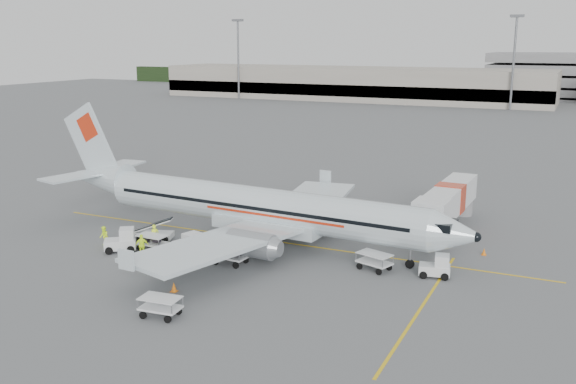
# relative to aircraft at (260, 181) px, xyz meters

# --- Properties ---
(ground) EXTENTS (360.00, 360.00, 0.00)m
(ground) POSITION_rel_aircraft_xyz_m (1.22, 0.81, -5.21)
(ground) COLOR #56595B
(stripe_lead) EXTENTS (44.00, 0.20, 0.01)m
(stripe_lead) POSITION_rel_aircraft_xyz_m (1.22, 0.81, -5.20)
(stripe_lead) COLOR yellow
(stripe_lead) RESTS_ON ground
(stripe_cross) EXTENTS (0.20, 20.00, 0.01)m
(stripe_cross) POSITION_rel_aircraft_xyz_m (15.22, -7.19, -5.20)
(stripe_cross) COLOR yellow
(stripe_cross) RESTS_ON ground
(terminal_west) EXTENTS (110.00, 22.00, 9.00)m
(terminal_west) POSITION_rel_aircraft_xyz_m (-38.78, 130.81, -0.71)
(terminal_west) COLOR gray
(terminal_west) RESTS_ON ground
(treeline) EXTENTS (300.00, 3.00, 6.00)m
(treeline) POSITION_rel_aircraft_xyz_m (1.22, 175.81, -2.21)
(treeline) COLOR black
(treeline) RESTS_ON ground
(mast_west) EXTENTS (3.20, 1.20, 22.00)m
(mast_west) POSITION_rel_aircraft_xyz_m (-68.78, 118.81, 5.79)
(mast_west) COLOR slate
(mast_west) RESTS_ON ground
(mast_center) EXTENTS (3.20, 1.20, 22.00)m
(mast_center) POSITION_rel_aircraft_xyz_m (6.22, 118.81, 5.79)
(mast_center) COLOR slate
(mast_center) RESTS_ON ground
(aircraft) EXTENTS (39.64, 32.02, 10.42)m
(aircraft) POSITION_rel_aircraft_xyz_m (0.00, 0.00, 0.00)
(aircraft) COLOR silver
(aircraft) RESTS_ON ground
(jet_bridge) EXTENTS (3.49, 15.76, 4.11)m
(jet_bridge) POSITION_rel_aircraft_xyz_m (13.33, 9.99, -3.15)
(jet_bridge) COLOR silver
(jet_bridge) RESTS_ON ground
(belt_loader) EXTENTS (4.68, 2.98, 2.38)m
(belt_loader) POSITION_rel_aircraft_xyz_m (-8.47, -3.06, -4.02)
(belt_loader) COLOR silver
(belt_loader) RESTS_ON ground
(tug_fore) EXTENTS (2.33, 1.60, 1.65)m
(tug_fore) POSITION_rel_aircraft_xyz_m (14.75, -1.81, -4.38)
(tug_fore) COLOR silver
(tug_fore) RESTS_ON ground
(tug_mid) EXTENTS (2.70, 2.02, 1.86)m
(tug_mid) POSITION_rel_aircraft_xyz_m (-3.62, -5.12, -4.28)
(tug_mid) COLOR silver
(tug_mid) RESTS_ON ground
(tug_aft) EXTENTS (2.75, 2.50, 1.85)m
(tug_aft) POSITION_rel_aircraft_xyz_m (-8.94, -6.67, -4.28)
(tug_aft) COLOR silver
(tug_aft) RESTS_ON ground
(cart_loaded_a) EXTENTS (2.66, 1.69, 1.33)m
(cart_loaded_a) POSITION_rel_aircraft_xyz_m (0.44, -5.57, -4.54)
(cart_loaded_a) COLOR silver
(cart_loaded_a) RESTS_ON ground
(cart_loaded_b) EXTENTS (2.43, 1.48, 1.25)m
(cart_loaded_b) POSITION_rel_aircraft_xyz_m (-6.84, -5.34, -4.59)
(cart_loaded_b) COLOR silver
(cart_loaded_b) RESTS_ON ground
(cart_empty_a) EXTENTS (2.54, 1.64, 1.26)m
(cart_empty_a) POSITION_rel_aircraft_xyz_m (1.35, -15.52, -4.58)
(cart_empty_a) COLOR silver
(cart_empty_a) RESTS_ON ground
(cart_empty_b) EXTENTS (2.77, 2.13, 1.27)m
(cart_empty_b) POSITION_rel_aircraft_xyz_m (10.50, -2.28, -4.57)
(cart_empty_b) COLOR silver
(cart_empty_b) RESTS_ON ground
(cone_nose) EXTENTS (0.36, 0.36, 0.58)m
(cone_nose) POSITION_rel_aircraft_xyz_m (17.19, 4.53, -4.92)
(cone_nose) COLOR orange
(cone_nose) RESTS_ON ground
(cone_port) EXTENTS (0.42, 0.42, 0.68)m
(cone_port) POSITION_rel_aircraft_xyz_m (-0.95, 21.10, -4.87)
(cone_port) COLOR orange
(cone_port) RESTS_ON ground
(cone_stbd) EXTENTS (0.42, 0.42, 0.69)m
(cone_stbd) POSITION_rel_aircraft_xyz_m (-0.24, -11.87, -4.86)
(cone_stbd) COLOR orange
(cone_stbd) RESTS_ON ground
(crew_a) EXTENTS (0.77, 0.76, 1.80)m
(crew_a) POSITION_rel_aircraft_xyz_m (-7.23, -4.48, -4.31)
(crew_a) COLOR #D5F423
(crew_a) RESTS_ON ground
(crew_b) EXTENTS (1.03, 1.01, 1.67)m
(crew_b) POSITION_rel_aircraft_xyz_m (-10.93, -6.25, -4.37)
(crew_b) COLOR #D5F423
(crew_b) RESTS_ON ground
(crew_c) EXTENTS (0.80, 1.27, 1.88)m
(crew_c) POSITION_rel_aircraft_xyz_m (-1.74, -0.69, -4.27)
(crew_c) COLOR #D5F423
(crew_c) RESTS_ON ground
(crew_d) EXTENTS (1.08, 0.89, 1.73)m
(crew_d) POSITION_rel_aircraft_xyz_m (-6.67, -6.86, -4.34)
(crew_d) COLOR #D5F423
(crew_d) RESTS_ON ground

